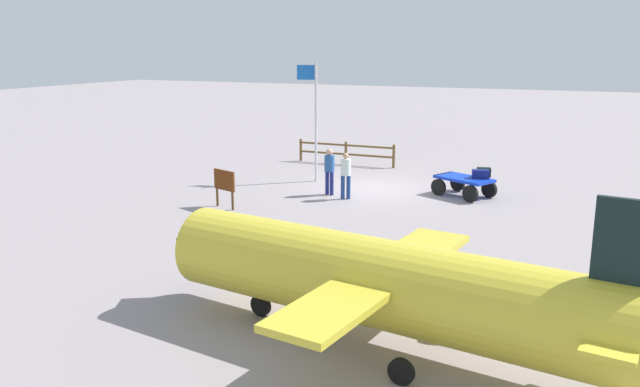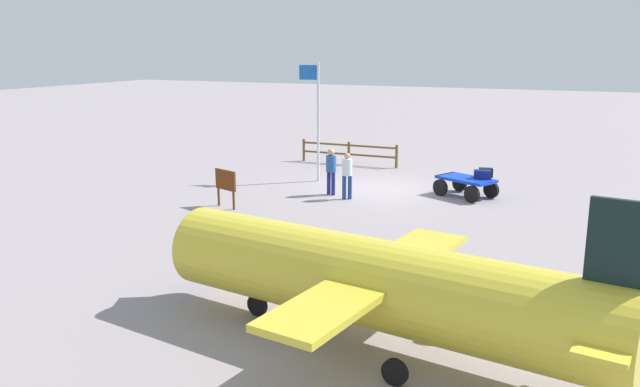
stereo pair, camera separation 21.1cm
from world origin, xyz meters
name	(u,v)px [view 1 (the left image)]	position (x,y,z in m)	size (l,w,h in m)	color
ground_plane	(375,189)	(0.00, 0.00, 0.00)	(120.00, 120.00, 0.00)	gray
luggage_cart	(463,183)	(-3.22, -0.14, 0.49)	(2.30, 1.95, 0.69)	#1036CB
suitcase_dark	(484,172)	(-3.84, -0.53, 0.85)	(0.54, 0.44, 0.31)	black
suitcase_maroon	(481,174)	(-3.79, -0.18, 0.84)	(0.64, 0.46, 0.30)	navy
worker_lead	(329,167)	(1.22, 1.54, 0.99)	(0.44, 0.44, 1.67)	navy
worker_trailing	(346,172)	(0.45, 1.92, 0.95)	(0.47, 0.47, 1.62)	navy
airplane_near	(366,280)	(-3.95, 12.13, 1.23)	(9.12, 5.82, 3.19)	gold
flagpole	(314,112)	(2.71, -0.44, 2.70)	(0.82, 0.17, 4.60)	silver
signboard	(224,183)	(3.62, 4.69, 0.83)	(0.96, 0.39, 1.27)	#4C3319
wooden_fence	(346,151)	(2.89, -4.32, 0.60)	(4.59, 0.16, 1.02)	brown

